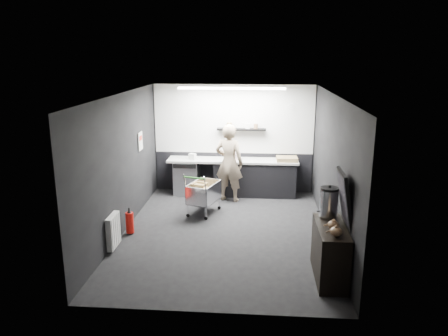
{
  "coord_description": "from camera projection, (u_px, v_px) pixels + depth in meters",
  "views": [
    {
      "loc": [
        0.62,
        -7.98,
        3.44
      ],
      "look_at": [
        -0.05,
        0.4,
        1.21
      ],
      "focal_mm": 35.0,
      "sensor_mm": 36.0,
      "label": 1
    }
  ],
  "objects": [
    {
      "name": "prep_counter",
      "position": [
        238.0,
        177.0,
        10.82
      ],
      "size": [
        3.2,
        0.61,
        0.9
      ],
      "color": "black",
      "rests_on": "floor"
    },
    {
      "name": "floating_shelf",
      "position": [
        241.0,
        129.0,
        10.71
      ],
      "size": [
        1.2,
        0.22,
        0.04
      ],
      "primitive_type": "cube",
      "color": "black",
      "rests_on": "wall_back"
    },
    {
      "name": "wall_front",
      "position": [
        209.0,
        220.0,
        5.62
      ],
      "size": [
        5.5,
        0.0,
        5.5
      ],
      "primitive_type": "plane",
      "rotation": [
        -1.57,
        0.0,
        0.0
      ],
      "color": "black",
      "rests_on": "floor"
    },
    {
      "name": "fire_extinguisher",
      "position": [
        130.0,
        222.0,
        8.5
      ],
      "size": [
        0.15,
        0.15,
        0.51
      ],
      "color": "red",
      "rests_on": "floor"
    },
    {
      "name": "person",
      "position": [
        229.0,
        163.0,
        10.28
      ],
      "size": [
        0.77,
        0.62,
        1.86
      ],
      "primitive_type": "imported",
      "rotation": [
        0.0,
        0.0,
        2.86
      ],
      "color": "beige",
      "rests_on": "floor"
    },
    {
      "name": "kitchen_wall_panel",
      "position": [
        234.0,
        119.0,
        10.77
      ],
      "size": [
        3.95,
        0.02,
        1.7
      ],
      "primitive_type": "cube",
      "color": "silver",
      "rests_on": "wall_back"
    },
    {
      "name": "pink_tub",
      "position": [
        237.0,
        156.0,
        10.68
      ],
      "size": [
        0.19,
        0.19,
        0.19
      ],
      "primitive_type": "cylinder",
      "color": "beige",
      "rests_on": "prep_counter"
    },
    {
      "name": "ceiling_strip",
      "position": [
        232.0,
        88.0,
        9.71
      ],
      "size": [
        2.4,
        0.2,
        0.04
      ],
      "primitive_type": "cube",
      "color": "white",
      "rests_on": "ceiling"
    },
    {
      "name": "wall_right",
      "position": [
        332.0,
        169.0,
        8.12
      ],
      "size": [
        0.0,
        5.5,
        5.5
      ],
      "primitive_type": "plane",
      "rotation": [
        1.57,
        0.0,
        -1.57
      ],
      "color": "black",
      "rests_on": "floor"
    },
    {
      "name": "wall_clock",
      "position": [
        291.0,
        108.0,
        10.58
      ],
      "size": [
        0.2,
        0.03,
        0.2
      ],
      "primitive_type": "cylinder",
      "rotation": [
        1.57,
        0.0,
        0.0
      ],
      "color": "silver",
      "rests_on": "wall_back"
    },
    {
      "name": "shopping_cart",
      "position": [
        204.0,
        194.0,
        9.55
      ],
      "size": [
        0.76,
        1.01,
        0.94
      ],
      "color": "silver",
      "rests_on": "floor"
    },
    {
      "name": "wall_back",
      "position": [
        234.0,
        139.0,
        10.92
      ],
      "size": [
        5.5,
        0.0,
        5.5
      ],
      "primitive_type": "plane",
      "rotation": [
        1.57,
        0.0,
        0.0
      ],
      "color": "black",
      "rests_on": "floor"
    },
    {
      "name": "cardboard_box",
      "position": [
        287.0,
        159.0,
        10.55
      ],
      "size": [
        0.51,
        0.4,
        0.1
      ],
      "primitive_type": "cube",
      "rotation": [
        0.0,
        0.0,
        0.04
      ],
      "color": "olive",
      "rests_on": "prep_counter"
    },
    {
      "name": "dado_panel",
      "position": [
        233.0,
        172.0,
        11.12
      ],
      "size": [
        3.95,
        0.02,
        1.0
      ],
      "primitive_type": "cube",
      "color": "black",
      "rests_on": "wall_back"
    },
    {
      "name": "wall_left",
      "position": [
        122.0,
        164.0,
        8.42
      ],
      "size": [
        0.0,
        5.5,
        5.5
      ],
      "primitive_type": "plane",
      "rotation": [
        1.57,
        0.0,
        1.57
      ],
      "color": "black",
      "rests_on": "floor"
    },
    {
      "name": "sideboard",
      "position": [
        331.0,
        244.0,
        6.78
      ],
      "size": [
        0.49,
        1.16,
        1.73
      ],
      "color": "black",
      "rests_on": "floor"
    },
    {
      "name": "poster",
      "position": [
        140.0,
        141.0,
        9.62
      ],
      "size": [
        0.02,
        0.3,
        0.4
      ],
      "primitive_type": "cube",
      "color": "silver",
      "rests_on": "wall_left"
    },
    {
      "name": "radiator",
      "position": [
        113.0,
        231.0,
        7.81
      ],
      "size": [
        0.1,
        0.5,
        0.6
      ],
      "primitive_type": "cube",
      "color": "silver",
      "rests_on": "wall_left"
    },
    {
      "name": "ceiling",
      "position": [
        225.0,
        95.0,
        7.92
      ],
      "size": [
        5.5,
        5.5,
        0.0
      ],
      "primitive_type": "plane",
      "rotation": [
        3.14,
        0.0,
        0.0
      ],
      "color": "silver",
      "rests_on": "wall_back"
    },
    {
      "name": "white_container",
      "position": [
        192.0,
        156.0,
        10.73
      ],
      "size": [
        0.19,
        0.17,
        0.14
      ],
      "primitive_type": "cube",
      "rotation": [
        0.0,
        0.0,
        -0.36
      ],
      "color": "silver",
      "rests_on": "prep_counter"
    },
    {
      "name": "floor",
      "position": [
        225.0,
        233.0,
        8.61
      ],
      "size": [
        5.5,
        5.5,
        0.0
      ],
      "primitive_type": "plane",
      "color": "black",
      "rests_on": "ground"
    },
    {
      "name": "poster_red_band",
      "position": [
        140.0,
        138.0,
        9.6
      ],
      "size": [
        0.02,
        0.22,
        0.1
      ],
      "primitive_type": "cube",
      "color": "red",
      "rests_on": "poster"
    }
  ]
}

